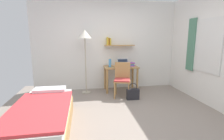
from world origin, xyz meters
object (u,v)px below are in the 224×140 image
laptop (123,64)px  handbag (133,94)px  desk (121,71)px  standing_lamp (85,38)px  desk_chair (122,78)px  water_bottle (110,63)px  bed (43,118)px  book_stack (131,64)px

laptop → handbag: size_ratio=0.78×
desk → handbag: desk is taller
desk → standing_lamp: 1.38m
desk_chair → handbag: 0.50m
water_bottle → handbag: (0.46, -0.75, -0.68)m
laptop → bed: bearing=-131.4°
laptop → standing_lamp: bearing=-172.7°
desk → desk_chair: size_ratio=1.07×
desk_chair → standing_lamp: bearing=154.6°
water_bottle → handbag: size_ratio=0.54×
book_stack → desk_chair: bearing=-125.4°
standing_lamp → handbag: bearing=-32.6°
desk_chair → bed: bearing=-138.3°
desk_chair → laptop: 0.66m
desk → standing_lamp: (-1.00, -0.05, 0.94)m
book_stack → bed: bearing=-135.4°
desk_chair → handbag: bearing=-53.8°
bed → book_stack: book_stack is taller
desk → handbag: size_ratio=2.25×
desk_chair → standing_lamp: standing_lamp is taller
bed → handbag: size_ratio=4.35×
book_stack → handbag: book_stack is taller
bed → desk_chair: desk_chair is taller
desk → handbag: (0.14, -0.78, -0.43)m
bed → desk_chair: size_ratio=2.07×
desk_chair → laptop: size_ratio=2.72×
water_bottle → book_stack: water_bottle is taller
bed → water_bottle: (1.42, 1.95, 0.59)m
laptop → book_stack: bearing=-11.9°
standing_lamp → handbag: size_ratio=4.09×
standing_lamp → handbag: 1.93m
bed → desk: 2.66m
standing_lamp → handbag: standing_lamp is taller
water_bottle → book_stack: 0.64m
desk → laptop: bearing=45.3°
desk → water_bottle: 0.41m
handbag → book_stack: bearing=78.3°
handbag → desk_chair: bearing=126.2°
standing_lamp → water_bottle: 0.97m
desk → handbag: 0.90m
desk → book_stack: 0.37m
desk → water_bottle: bearing=-173.9°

